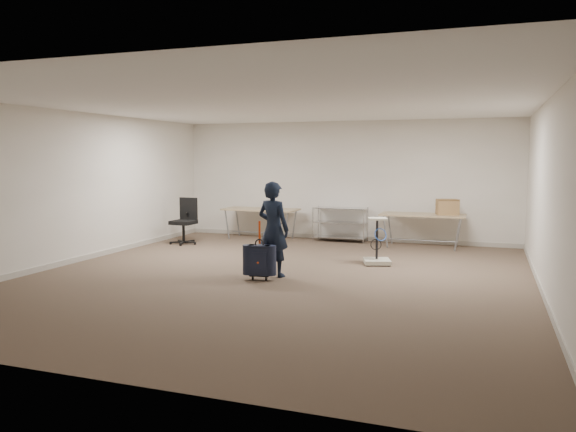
% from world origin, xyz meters
% --- Properties ---
extents(ground, '(9.00, 9.00, 0.00)m').
position_xyz_m(ground, '(0.00, 0.00, 0.00)').
color(ground, '#4E402F').
rests_on(ground, ground).
extents(room_shell, '(8.00, 9.00, 9.00)m').
position_xyz_m(room_shell, '(0.00, 1.38, 0.05)').
color(room_shell, silver).
rests_on(room_shell, ground).
extents(folding_table_left, '(1.80, 0.75, 0.73)m').
position_xyz_m(folding_table_left, '(-1.90, 3.95, 0.68)').
color(folding_table_left, tan).
rests_on(folding_table_left, ground).
extents(folding_table_right, '(1.80, 0.75, 0.73)m').
position_xyz_m(folding_table_right, '(1.90, 3.95, 0.68)').
color(folding_table_right, tan).
rests_on(folding_table_right, ground).
extents(wire_shelf, '(1.22, 0.47, 0.80)m').
position_xyz_m(wire_shelf, '(0.00, 4.20, 0.44)').
color(wire_shelf, silver).
rests_on(wire_shelf, ground).
extents(person, '(0.64, 0.50, 1.57)m').
position_xyz_m(person, '(-0.09, 0.09, 0.78)').
color(person, black).
rests_on(person, ground).
extents(suitcase, '(0.38, 0.26, 0.95)m').
position_xyz_m(suitcase, '(-0.18, -0.29, 0.32)').
color(suitcase, black).
rests_on(suitcase, ground).
extents(office_chair, '(0.63, 0.63, 1.04)m').
position_xyz_m(office_chair, '(-3.24, 2.66, 0.31)').
color(office_chair, black).
rests_on(office_chair, ground).
extents(equipment_cart, '(0.59, 0.59, 0.86)m').
position_xyz_m(equipment_cart, '(1.34, 1.67, 0.23)').
color(equipment_cart, '#EAE7C9').
rests_on(equipment_cart, ground).
extents(cardboard_box, '(0.52, 0.44, 0.33)m').
position_xyz_m(cardboard_box, '(2.41, 3.98, 0.90)').
color(cardboard_box, '#926744').
rests_on(cardboard_box, folding_table_right).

